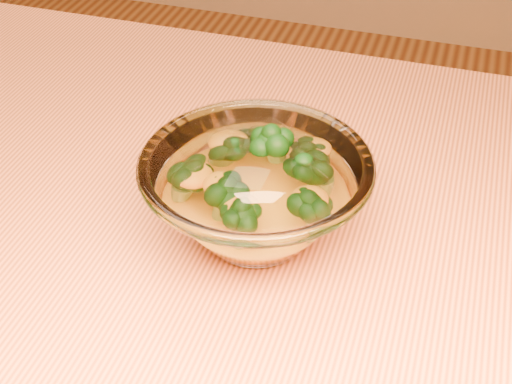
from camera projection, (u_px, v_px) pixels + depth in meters
The scene contains 4 objects.
table at pixel (151, 320), 0.68m from camera, with size 1.20×0.80×0.75m.
glass_bowl at pixel (256, 196), 0.60m from camera, with size 0.19×0.19×0.09m.
cheese_sauce at pixel (256, 212), 0.61m from camera, with size 0.11×0.11×0.03m, color orange.
broccoli_heap at pixel (263, 177), 0.60m from camera, with size 0.13×0.13×0.07m.
Camera 1 is at (0.23, -0.40, 1.17)m, focal length 50.00 mm.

